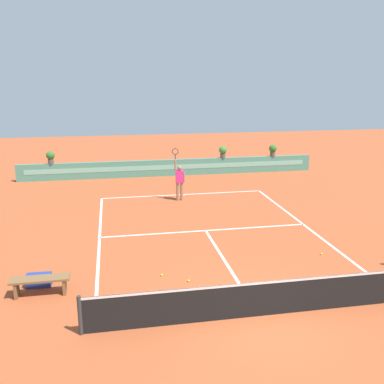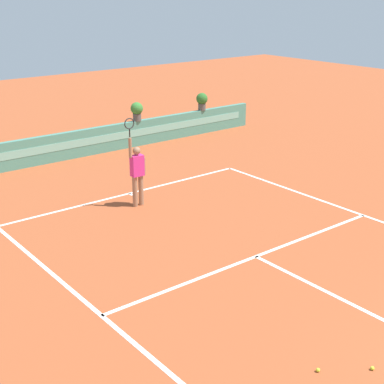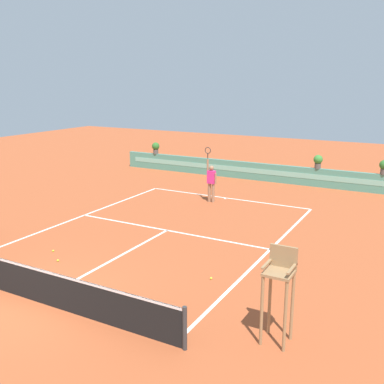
{
  "view_description": "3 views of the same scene",
  "coord_description": "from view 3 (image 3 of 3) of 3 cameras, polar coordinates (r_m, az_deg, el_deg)",
  "views": [
    {
      "loc": [
        -3.49,
        -9.32,
        5.89
      ],
      "look_at": [
        -0.13,
        8.64,
        1.0
      ],
      "focal_mm": 40.46,
      "sensor_mm": 36.0,
      "label": 1
    },
    {
      "loc": [
        -8.64,
        -2.14,
        5.96
      ],
      "look_at": [
        -0.13,
        8.64,
        1.0
      ],
      "focal_mm": 53.6,
      "sensor_mm": 36.0,
      "label": 2
    },
    {
      "loc": [
        8.53,
        -7.23,
        5.54
      ],
      "look_at": [
        -0.13,
        8.64,
        1.0
      ],
      "focal_mm": 41.56,
      "sensor_mm": 36.0,
      "label": 3
    }
  ],
  "objects": [
    {
      "name": "potted_plant_far_right",
      "position": [
        24.06,
        23.44,
        3.05
      ],
      "size": [
        0.48,
        0.48,
        0.72
      ],
      "color": "#514C47",
      "rests_on": "back_wall_barrier"
    },
    {
      "name": "tennis_player",
      "position": [
        20.65,
        2.48,
        1.53
      ],
      "size": [
        0.62,
        0.24,
        2.58
      ],
      "color": "#9E7051",
      "rests_on": "ground"
    },
    {
      "name": "back_wall_barrier",
      "position": [
        25.61,
        8.61,
        2.59
      ],
      "size": [
        18.0,
        0.21,
        1.0
      ],
      "color": "#4C8E7A",
      "rests_on": "ground"
    },
    {
      "name": "court_lines",
      "position": [
        17.26,
        -2.68,
        -4.62
      ],
      "size": [
        8.32,
        11.94,
        0.01
      ],
      "color": "white",
      "rests_on": "ground"
    },
    {
      "name": "tennis_ball_near_baseline",
      "position": [
        12.98,
        2.46,
        -11.0
      ],
      "size": [
        0.07,
        0.07,
        0.07
      ],
      "primitive_type": "sphere",
      "color": "#CCE033",
      "rests_on": "ground"
    },
    {
      "name": "umpire_chair",
      "position": [
        9.8,
        11.14,
        -11.52
      ],
      "size": [
        0.6,
        0.6,
        2.14
      ],
      "color": "#99754C",
      "rests_on": "ground"
    },
    {
      "name": "potted_plant_far_left",
      "position": [
        28.57,
        -4.68,
        5.74
      ],
      "size": [
        0.48,
        0.48,
        0.72
      ],
      "color": "#514C47",
      "rests_on": "back_wall_barrier"
    },
    {
      "name": "tennis_ball_mid_court",
      "position": [
        15.62,
        -17.39,
        -7.22
      ],
      "size": [
        0.07,
        0.07,
        0.07
      ],
      "primitive_type": "sphere",
      "color": "#CCE033",
      "rests_on": "ground"
    },
    {
      "name": "net",
      "position": [
        12.26,
        -19.53,
        -10.97
      ],
      "size": [
        8.92,
        0.1,
        1.0
      ],
      "color": "#333333",
      "rests_on": "ground"
    },
    {
      "name": "ground_plane",
      "position": [
        16.69,
        -3.96,
        -5.33
      ],
      "size": [
        60.0,
        60.0,
        0.0
      ],
      "primitive_type": "plane",
      "color": "#A84C28"
    },
    {
      "name": "tennis_ball_by_sideline",
      "position": [
        14.78,
        -16.82,
        -8.4
      ],
      "size": [
        0.07,
        0.07,
        0.07
      ],
      "primitive_type": "sphere",
      "color": "#CCE033",
      "rests_on": "ground"
    },
    {
      "name": "potted_plant_right",
      "position": [
        24.55,
        15.87,
        3.88
      ],
      "size": [
        0.48,
        0.48,
        0.72
      ],
      "color": "#514C47",
      "rests_on": "back_wall_barrier"
    }
  ]
}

